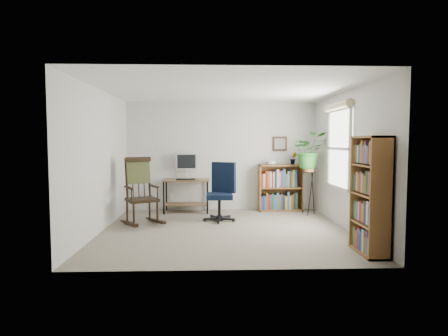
{
  "coord_description": "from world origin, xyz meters",
  "views": [
    {
      "loc": [
        -0.23,
        -6.35,
        1.52
      ],
      "look_at": [
        0.0,
        0.4,
        1.05
      ],
      "focal_mm": 30.0,
      "sensor_mm": 36.0,
      "label": 1
    }
  ],
  "objects_px": {
    "low_bookshelf": "(281,188)",
    "tall_bookshelf": "(370,195)",
    "desk": "(186,196)",
    "rocking_chair": "(142,190)",
    "office_chair": "(219,191)"
  },
  "relations": [
    {
      "from": "office_chair",
      "to": "low_bookshelf",
      "type": "distance_m",
      "value": 1.72
    },
    {
      "from": "office_chair",
      "to": "tall_bookshelf",
      "type": "bearing_deg",
      "value": -24.07
    },
    {
      "from": "low_bookshelf",
      "to": "tall_bookshelf",
      "type": "xyz_separation_m",
      "value": [
        0.62,
        -3.22,
        0.29
      ]
    },
    {
      "from": "low_bookshelf",
      "to": "tall_bookshelf",
      "type": "height_order",
      "value": "tall_bookshelf"
    },
    {
      "from": "low_bookshelf",
      "to": "rocking_chair",
      "type": "bearing_deg",
      "value": -155.45
    },
    {
      "from": "low_bookshelf",
      "to": "office_chair",
      "type": "bearing_deg",
      "value": -143.18
    },
    {
      "from": "tall_bookshelf",
      "to": "desk",
      "type": "bearing_deg",
      "value": 131.0
    },
    {
      "from": "rocking_chair",
      "to": "low_bookshelf",
      "type": "bearing_deg",
      "value": -2.44
    },
    {
      "from": "office_chair",
      "to": "rocking_chair",
      "type": "relative_size",
      "value": 0.91
    },
    {
      "from": "desk",
      "to": "low_bookshelf",
      "type": "relative_size",
      "value": 0.97
    },
    {
      "from": "desk",
      "to": "rocking_chair",
      "type": "bearing_deg",
      "value": -122.34
    },
    {
      "from": "low_bookshelf",
      "to": "desk",
      "type": "bearing_deg",
      "value": -176.69
    },
    {
      "from": "office_chair",
      "to": "tall_bookshelf",
      "type": "height_order",
      "value": "tall_bookshelf"
    },
    {
      "from": "desk",
      "to": "tall_bookshelf",
      "type": "bearing_deg",
      "value": -49.0
    },
    {
      "from": "rocking_chair",
      "to": "tall_bookshelf",
      "type": "xyz_separation_m",
      "value": [
        3.43,
        -1.93,
        0.17
      ]
    }
  ]
}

